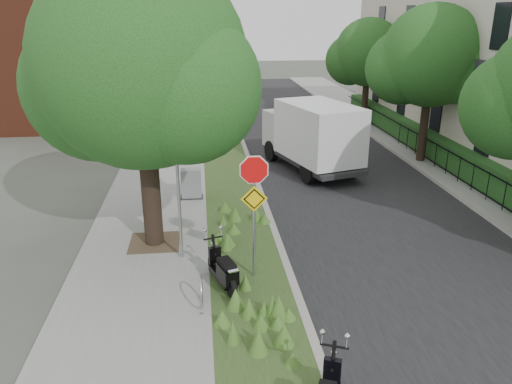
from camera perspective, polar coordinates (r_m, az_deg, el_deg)
ground at (r=12.29m, az=6.72°, el=-10.96°), size 120.00×120.00×0.00m
sidewalk_near at (r=21.25m, az=-10.67°, el=2.51°), size 3.50×60.00×0.12m
verge at (r=21.21m, az=-3.24°, el=2.80°), size 2.00×60.00×0.12m
kerb_near at (r=21.28m, az=-0.55°, el=2.90°), size 0.20×60.00×0.13m
road at (r=21.92m, az=8.61°, el=3.02°), size 7.00×60.00×0.01m
kerb_far at (r=23.04m, az=17.07°, el=3.34°), size 0.20×60.00×0.13m
footpath_far at (r=23.77m, az=20.85°, el=3.38°), size 3.20×60.00×0.12m
street_tree_main at (r=13.28m, az=-13.23°, el=13.02°), size 6.21×5.54×7.66m
bare_post at (r=12.76m, az=-8.88°, el=0.65°), size 0.08×0.08×4.00m
bike_hoop at (r=11.25m, az=-6.27°, el=-11.14°), size 0.06×0.78×0.77m
sign_assembly at (r=11.59m, az=-0.22°, el=-0.02°), size 0.94×0.08×3.22m
fence_far at (r=23.17m, az=18.82°, el=4.80°), size 0.04×24.00×1.00m
hedge_far at (r=23.48m, az=20.37°, el=4.80°), size 1.00×24.00×1.10m
brick_building at (r=33.05m, az=-19.20°, el=15.23°), size 9.40×10.40×8.30m
far_tree_b at (r=22.50m, az=19.20°, el=13.95°), size 4.83×4.31×6.56m
far_tree_c at (r=29.95m, az=12.57°, el=14.96°), size 4.37×3.89×5.93m
scooter_near at (r=11.84m, az=-3.61°, el=-9.33°), size 0.70×1.59×0.79m
box_truck at (r=20.76m, az=6.44°, el=6.72°), size 3.52×5.77×2.45m
utility_cabinet at (r=17.56m, az=-7.41°, el=0.91°), size 0.78×0.52×1.03m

